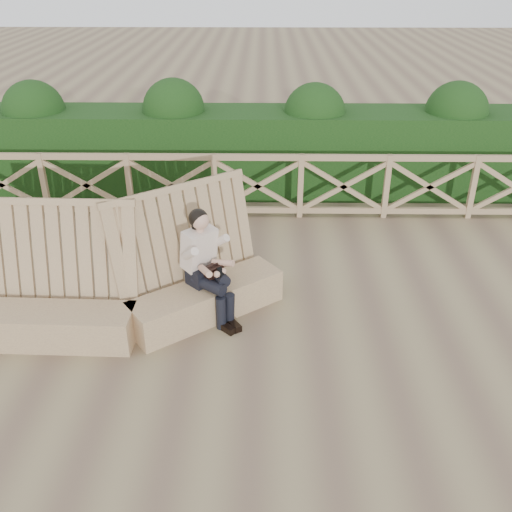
{
  "coord_description": "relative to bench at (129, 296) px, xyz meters",
  "views": [
    {
      "loc": [
        0.1,
        -5.41,
        4.04
      ],
      "look_at": [
        0.02,
        0.4,
        0.9
      ],
      "focal_mm": 40.0,
      "sensor_mm": 36.0,
      "label": 1
    }
  ],
  "objects": [
    {
      "name": "guardrail",
      "position": [
        1.5,
        3.19,
        0.17
      ],
      "size": [
        10.1,
        0.09,
        1.1
      ],
      "color": "#917154",
      "rests_on": "ground"
    },
    {
      "name": "hedge",
      "position": [
        1.5,
        4.39,
        0.36
      ],
      "size": [
        12.0,
        1.2,
        1.5
      ],
      "primitive_type": "cube",
      "color": "black",
      "rests_on": "ground"
    },
    {
      "name": "woman",
      "position": [
        0.91,
        0.24,
        0.35
      ],
      "size": [
        0.78,
        0.83,
        1.39
      ],
      "rotation": [
        0.0,
        0.0,
        0.8
      ],
      "color": "black",
      "rests_on": "ground"
    },
    {
      "name": "ground",
      "position": [
        1.5,
        -0.31,
        -0.39
      ],
      "size": [
        60.0,
        60.0,
        0.0
      ],
      "primitive_type": "plane",
      "color": "brown",
      "rests_on": "ground"
    },
    {
      "name": "bench",
      "position": [
        0.0,
        0.0,
        0.0
      ],
      "size": [
        3.68,
        1.81,
        1.55
      ],
      "rotation": [
        0.0,
        0.0,
        0.23
      ],
      "color": "#8F6C51",
      "rests_on": "ground"
    }
  ]
}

